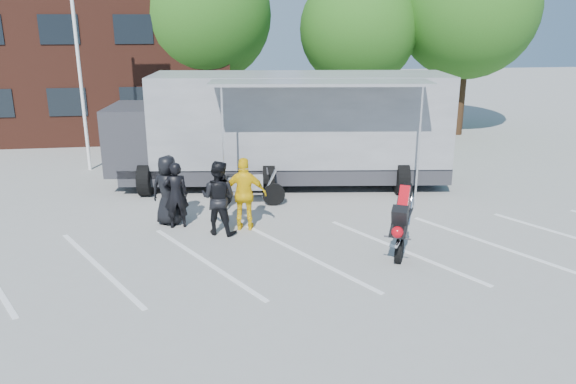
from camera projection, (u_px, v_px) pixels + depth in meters
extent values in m
plane|color=gray|center=(305.00, 274.00, 12.50)|extent=(100.00, 100.00, 0.00)
cube|color=white|center=(298.00, 256.00, 13.44)|extent=(18.09, 13.33, 0.01)
cube|color=#4D2318|center=(40.00, 60.00, 27.16)|extent=(18.00, 8.00, 7.00)
cylinder|color=white|center=(78.00, 61.00, 19.91)|extent=(0.12, 0.12, 8.00)
cylinder|color=#382314|center=(208.00, 102.00, 26.88)|extent=(0.50, 0.50, 3.24)
sphere|color=#285816|center=(205.00, 15.00, 25.70)|extent=(6.12, 6.12, 6.12)
cylinder|color=#382314|center=(356.00, 105.00, 26.91)|extent=(0.50, 0.50, 2.88)
sphere|color=#285816|center=(358.00, 29.00, 25.87)|extent=(5.44, 5.44, 5.44)
cylinder|color=#382314|center=(459.00, 99.00, 27.02)|extent=(0.50, 0.50, 3.42)
sphere|color=#285816|center=(468.00, 8.00, 25.77)|extent=(6.46, 6.46, 6.46)
imported|color=black|center=(168.00, 190.00, 15.27)|extent=(1.08, 0.86, 1.94)
imported|color=black|center=(176.00, 195.00, 15.05)|extent=(0.71, 0.52, 1.82)
imported|color=black|center=(218.00, 198.00, 14.59)|extent=(1.18, 1.07, 1.97)
imported|color=yellow|center=(245.00, 194.00, 14.87)|extent=(1.22, 0.67, 1.97)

